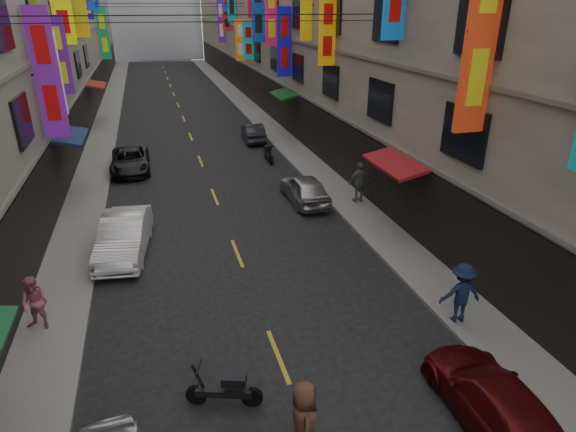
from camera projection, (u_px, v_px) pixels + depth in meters
sidewalk_left at (106, 123)px, 37.65m from camera, size 2.00×90.00×0.12m
sidewalk_right at (255, 114)px, 40.67m from camera, size 2.00×90.00×0.12m
street_awnings at (180, 128)px, 23.59m from camera, size 13.99×35.20×0.41m
lane_markings at (187, 127)px, 36.55m from camera, size 0.12×80.20×0.01m
scooter_crossing at (225, 389)px, 11.09m from camera, size 1.74×0.78×1.14m
scooter_far_right at (268, 154)px, 28.47m from camera, size 0.50×1.80×1.14m
car_left_mid at (124, 236)px, 17.76m from camera, size 2.12×4.63×1.47m
car_left_far at (130, 161)px, 26.69m from camera, size 2.06×4.45×1.23m
car_right_near at (494, 401)px, 10.54m from camera, size 1.92×4.28×1.22m
car_right_mid at (305, 189)px, 22.51m from camera, size 1.62×3.92×1.33m
car_right_far at (253, 132)px, 32.59m from camera, size 1.49×3.72×1.20m
pedestrian_lfar at (35, 303)px, 13.42m from camera, size 0.94×0.81×1.63m
pedestrian_rnear at (461, 293)px, 13.71m from camera, size 1.27×0.80×1.83m
pedestrian_rfar at (359, 182)px, 22.12m from camera, size 1.17×0.74×1.91m
pedestrian_crossing at (304, 422)px, 9.61m from camera, size 0.74×1.00×1.89m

